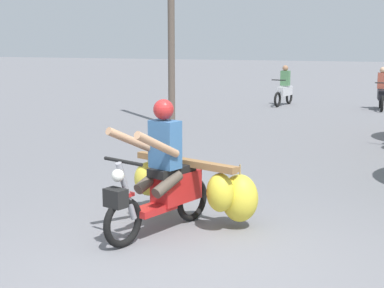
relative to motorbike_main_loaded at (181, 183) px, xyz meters
The scene contains 4 objects.
ground_plane 1.51m from the motorbike_main_loaded, 66.35° to the right, with size 120.00×120.00×0.00m, color slate.
motorbike_main_loaded is the anchor object (origin of this frame).
motorbike_distant_ahead_left 13.62m from the motorbike_main_loaded, 97.83° to the left, with size 0.52×1.61×1.40m.
motorbike_distant_far_ahead 13.51m from the motorbike_main_loaded, 84.08° to the left, with size 0.50×1.62×1.40m.
Camera 1 is at (2.09, -4.89, 2.24)m, focal length 53.23 mm.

